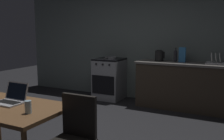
# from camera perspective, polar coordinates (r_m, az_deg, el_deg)

# --- Properties ---
(ground_plane) EXTENTS (12.00, 12.00, 0.00)m
(ground_plane) POSITION_cam_1_polar(r_m,az_deg,el_deg) (3.83, -9.94, -14.79)
(ground_plane) COLOR black
(back_wall) EXTENTS (6.40, 0.10, 2.65)m
(back_wall) POSITION_cam_1_polar(r_m,az_deg,el_deg) (5.68, 8.06, 6.64)
(back_wall) COLOR slate
(back_wall) RESTS_ON ground_plane
(kitchen_counter) EXTENTS (2.16, 0.64, 0.92)m
(kitchen_counter) POSITION_cam_1_polar(r_m,az_deg,el_deg) (5.19, 17.38, -3.47)
(kitchen_counter) COLOR #382D23
(kitchen_counter) RESTS_ON ground_plane
(stove_oven) EXTENTS (0.60, 0.62, 0.92)m
(stove_oven) POSITION_cam_1_polar(r_m,az_deg,el_deg) (5.75, -0.59, -1.93)
(stove_oven) COLOR gray
(stove_oven) RESTS_ON ground_plane
(dining_table) EXTENTS (1.29, 0.79, 0.72)m
(dining_table) POSITION_cam_1_polar(r_m,az_deg,el_deg) (3.03, -22.33, -8.66)
(dining_table) COLOR brown
(dining_table) RESTS_ON ground_plane
(chair) EXTENTS (0.40, 0.40, 0.91)m
(chair) POSITION_cam_1_polar(r_m,az_deg,el_deg) (2.54, -8.62, -14.34)
(chair) COLOR black
(chair) RESTS_ON ground_plane
(laptop) EXTENTS (0.32, 0.29, 0.22)m
(laptop) POSITION_cam_1_polar(r_m,az_deg,el_deg) (3.10, -21.74, -6.04)
(laptop) COLOR #99999E
(laptop) RESTS_ON dining_table
(electric_kettle) EXTENTS (0.20, 0.18, 0.23)m
(electric_kettle) POSITION_cam_1_polar(r_m,az_deg,el_deg) (5.25, 10.50, 3.16)
(electric_kettle) COLOR black
(electric_kettle) RESTS_ON kitchen_counter
(frying_pan) EXTENTS (0.27, 0.44, 0.05)m
(frying_pan) POSITION_cam_1_polar(r_m,az_deg,el_deg) (5.64, -0.38, 2.83)
(frying_pan) COLOR gray
(frying_pan) RESTS_ON stove_oven
(drinking_glass) EXTENTS (0.07, 0.07, 0.13)m
(drinking_glass) POSITION_cam_1_polar(r_m,az_deg,el_deg) (2.65, -18.25, -7.87)
(drinking_glass) COLOR #99B7C6
(drinking_glass) RESTS_ON dining_table
(cereal_box) EXTENTS (0.13, 0.05, 0.29)m
(cereal_box) POSITION_cam_1_polar(r_m,az_deg,el_deg) (5.16, 15.44, 3.31)
(cereal_box) COLOR #3372B2
(cereal_box) RESTS_ON kitchen_counter
(dish_rack) EXTENTS (0.34, 0.26, 0.21)m
(dish_rack) POSITION_cam_1_polar(r_m,az_deg,el_deg) (5.06, 22.19, 1.76)
(dish_rack) COLOR silver
(dish_rack) RESTS_ON kitchen_counter
(bottle_b) EXTENTS (0.07, 0.07, 0.27)m
(bottle_b) POSITION_cam_1_polar(r_m,az_deg,el_deg) (5.25, 14.00, 3.27)
(bottle_b) COLOR #2D2D33
(bottle_b) RESTS_ON kitchen_counter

